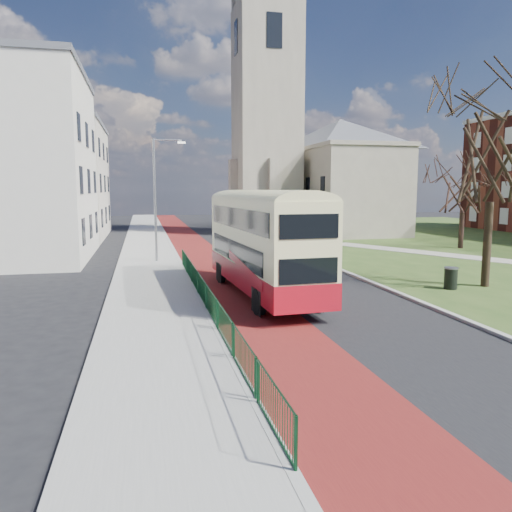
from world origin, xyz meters
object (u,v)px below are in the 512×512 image
object	(u,v)px
bus	(263,239)
winter_tree_near	(494,133)
litter_bin	(451,278)
winter_tree_far	(464,184)
streetlamp	(157,193)

from	to	relation	value
bus	winter_tree_near	xyz separation A→B (m)	(11.30, -0.44, 4.88)
winter_tree_near	litter_bin	size ratio (longest dim) A/B	10.15
winter_tree_far	winter_tree_near	bearing A→B (deg)	-121.24
winter_tree_far	litter_bin	size ratio (longest dim) A/B	7.13
winter_tree_near	litter_bin	distance (m)	7.25
litter_bin	streetlamp	bearing A→B (deg)	137.28
bus	litter_bin	world-z (taller)	bus
streetlamp	bus	size ratio (longest dim) A/B	0.72
streetlamp	winter_tree_near	world-z (taller)	winter_tree_near
streetlamp	winter_tree_far	world-z (taller)	streetlamp
bus	litter_bin	xyz separation A→B (m)	(9.20, -0.69, -2.05)
winter_tree_far	litter_bin	world-z (taller)	winter_tree_far
streetlamp	winter_tree_far	bearing A→B (deg)	5.81
winter_tree_far	streetlamp	bearing A→B (deg)	-174.19
winter_tree_near	winter_tree_far	xyz separation A→B (m)	(8.92, 14.70, -2.24)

